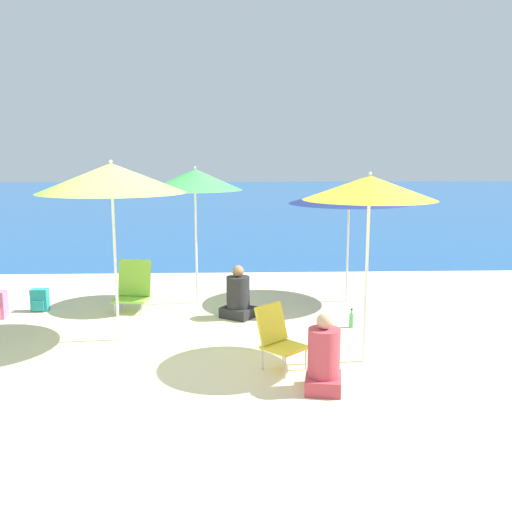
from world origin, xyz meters
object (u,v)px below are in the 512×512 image
object	(u,v)px
beach_chair_yellow	(278,336)
beach_umbrella_green	(195,180)
beach_umbrella_navy	(349,195)
beach_chair_lime	(133,287)
beach_umbrella_lime	(112,178)
backpack_teal	(40,300)
water_bottle	(351,320)
person_seated_near	(324,360)
person_seated_far	(238,297)
beach_umbrella_yellow	(370,188)

from	to	relation	value
beach_chair_yellow	beach_umbrella_green	bearing A→B (deg)	67.49
beach_umbrella_navy	beach_chair_lime	distance (m)	3.80
beach_umbrella_green	beach_umbrella_lime	world-z (taller)	beach_umbrella_lime
backpack_teal	water_bottle	distance (m)	4.87
water_bottle	beach_umbrella_navy	bearing A→B (deg)	81.58
beach_umbrella_lime	beach_chair_yellow	bearing A→B (deg)	-27.78
beach_umbrella_lime	person_seated_near	bearing A→B (deg)	-35.12
person_seated_far	backpack_teal	xyz separation A→B (m)	(-3.14, 0.49, -0.15)
beach_umbrella_green	beach_umbrella_navy	bearing A→B (deg)	0.82
person_seated_near	beach_umbrella_lime	bearing A→B (deg)	155.29
beach_chair_lime	person_seated_near	distance (m)	4.13
beach_umbrella_yellow	person_seated_far	xyz separation A→B (m)	(-1.49, 1.93, -1.75)
beach_umbrella_navy	beach_umbrella_green	bearing A→B (deg)	-179.18
beach_umbrella_yellow	backpack_teal	xyz separation A→B (m)	(-4.63, 2.41, -1.90)
beach_umbrella_green	beach_umbrella_yellow	distance (m)	3.55
person_seated_near	person_seated_far	size ratio (longest dim) A/B	1.04
beach_umbrella_yellow	person_seated_near	xyz separation A→B (m)	(-0.62, -0.83, -1.73)
person_seated_far	water_bottle	distance (m)	1.73
beach_chair_yellow	person_seated_near	world-z (taller)	person_seated_near
beach_umbrella_yellow	beach_chair_lime	xyz separation A→B (m)	(-3.15, 2.43, -1.70)
beach_chair_yellow	beach_umbrella_navy	bearing A→B (deg)	21.92
beach_umbrella_yellow	backpack_teal	size ratio (longest dim) A/B	6.36
person_seated_far	beach_chair_lime	bearing A→B (deg)	107.22
beach_umbrella_lime	beach_chair_yellow	distance (m)	2.91
beach_umbrella_green	beach_chair_yellow	size ratio (longest dim) A/B	3.07
beach_umbrella_yellow	beach_chair_yellow	distance (m)	1.99
beach_umbrella_yellow	beach_chair_yellow	bearing A→B (deg)	-171.18
beach_chair_yellow	person_seated_far	size ratio (longest dim) A/B	0.91
beach_umbrella_green	beach_umbrella_navy	xyz separation A→B (m)	(2.52, 0.04, -0.25)
water_bottle	beach_chair_lime	bearing A→B (deg)	161.94
beach_umbrella_yellow	water_bottle	bearing A→B (deg)	84.65
beach_umbrella_green	water_bottle	size ratio (longest dim) A/B	8.14
beach_umbrella_lime	beach_chair_yellow	size ratio (longest dim) A/B	3.23
water_bottle	beach_umbrella_green	bearing A→B (deg)	147.75
beach_umbrella_green	beach_chair_lime	world-z (taller)	beach_umbrella_green
beach_umbrella_yellow	water_bottle	xyz separation A→B (m)	(0.13, 1.36, -1.96)
beach_umbrella_green	person_seated_near	bearing A→B (deg)	-66.88
beach_umbrella_lime	water_bottle	distance (m)	3.84
person_seated_near	beach_umbrella_navy	bearing A→B (deg)	85.70
beach_umbrella_lime	beach_umbrella_navy	world-z (taller)	beach_umbrella_lime
beach_chair_lime	water_bottle	world-z (taller)	beach_chair_lime
beach_umbrella_navy	beach_chair_yellow	bearing A→B (deg)	-114.89
beach_umbrella_yellow	person_seated_near	distance (m)	2.02
beach_umbrella_green	backpack_teal	xyz separation A→B (m)	(-2.46, -0.39, -1.87)
beach_chair_lime	beach_umbrella_navy	bearing A→B (deg)	14.58
beach_umbrella_lime	person_seated_near	xyz separation A→B (m)	(2.48, -1.75, -1.81)
beach_umbrella_navy	person_seated_near	size ratio (longest dim) A/B	2.37
person_seated_near	backpack_teal	world-z (taller)	person_seated_near
beach_umbrella_green	water_bottle	bearing A→B (deg)	-32.25
beach_chair_lime	person_seated_far	distance (m)	1.74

